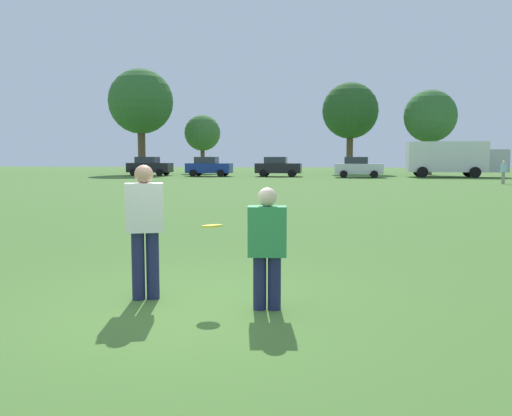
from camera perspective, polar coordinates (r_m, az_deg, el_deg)
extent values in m
plane|color=#47702D|center=(7.12, -7.32, -10.14)|extent=(172.17, 172.17, 0.00)
cylinder|color=#1E234C|center=(7.48, -12.11, -5.88)|extent=(0.17, 0.17, 0.91)
cylinder|color=#1E234C|center=(7.49, -10.66, -5.85)|extent=(0.17, 0.17, 0.91)
cube|color=silver|center=(7.37, -11.50, 0.05)|extent=(0.56, 0.43, 0.64)
sphere|color=tan|center=(7.35, -11.56, 3.45)|extent=(0.25, 0.25, 0.25)
cylinder|color=#1E234C|center=(6.88, 1.92, -7.76)|extent=(0.16, 0.16, 0.67)
cylinder|color=#1E234C|center=(6.88, 0.39, -7.75)|extent=(0.16, 0.16, 0.67)
cube|color=#338C4C|center=(6.76, 1.16, -2.42)|extent=(0.50, 0.32, 0.62)
sphere|color=beige|center=(6.72, 1.17, 1.14)|extent=(0.24, 0.24, 0.24)
cylinder|color=yellow|center=(7.15, -4.58, -1.87)|extent=(0.27, 0.27, 0.05)
cube|color=#D8590C|center=(12.04, 0.28, -3.61)|extent=(0.32, 0.32, 0.03)
cone|color=orange|center=(12.01, 0.28, -2.48)|extent=(0.24, 0.24, 0.45)
cube|color=black|center=(54.56, -10.95, 4.14)|extent=(4.24, 1.90, 0.90)
cube|color=#2D333D|center=(54.64, -11.21, 4.89)|extent=(2.04, 1.69, 0.64)
cylinder|color=black|center=(55.09, -9.30, 3.71)|extent=(0.67, 0.24, 0.66)
cylinder|color=black|center=(53.20, -9.99, 3.64)|extent=(0.67, 0.24, 0.66)
cylinder|color=black|center=(55.97, -11.84, 3.69)|extent=(0.67, 0.24, 0.66)
cylinder|color=black|center=(54.11, -12.60, 3.62)|extent=(0.67, 0.24, 0.66)
cube|color=navy|center=(51.73, -4.88, 4.15)|extent=(4.24, 1.90, 0.90)
cube|color=#2D333D|center=(51.78, -5.15, 4.95)|extent=(2.04, 1.69, 0.64)
cylinder|color=black|center=(52.42, -3.22, 3.69)|extent=(0.67, 0.24, 0.66)
cylinder|color=black|center=(50.47, -3.71, 3.62)|extent=(0.67, 0.24, 0.66)
cylinder|color=black|center=(53.04, -5.98, 3.69)|extent=(0.67, 0.24, 0.66)
cylinder|color=black|center=(51.11, -6.56, 3.62)|extent=(0.67, 0.24, 0.66)
cube|color=black|center=(51.05, 2.34, 4.15)|extent=(4.24, 1.90, 0.90)
cube|color=#2D333D|center=(51.07, 2.07, 4.96)|extent=(2.04, 1.69, 0.64)
cylinder|color=black|center=(51.92, 3.90, 3.67)|extent=(0.67, 0.24, 0.66)
cylinder|color=black|center=(49.93, 3.69, 3.60)|extent=(0.67, 0.24, 0.66)
cylinder|color=black|center=(52.23, 1.05, 3.69)|extent=(0.67, 0.24, 0.66)
cylinder|color=black|center=(50.25, 0.73, 3.62)|extent=(0.67, 0.24, 0.66)
cube|color=silver|center=(49.38, 10.60, 4.02)|extent=(4.24, 1.90, 0.90)
cube|color=#2D333D|center=(49.37, 10.33, 4.86)|extent=(2.04, 1.69, 0.64)
cylinder|color=black|center=(50.44, 12.05, 3.51)|extent=(0.67, 0.24, 0.66)
cylinder|color=black|center=(48.45, 12.16, 3.43)|extent=(0.67, 0.24, 0.66)
cylinder|color=black|center=(50.38, 9.08, 3.56)|extent=(0.67, 0.24, 0.66)
cylinder|color=black|center=(48.39, 9.08, 3.49)|extent=(0.67, 0.24, 0.66)
cube|color=white|center=(52.35, 19.13, 5.04)|extent=(6.86, 2.66, 2.70)
cube|color=#B2B2B7|center=(53.23, 23.59, 4.51)|extent=(1.85, 2.34, 2.00)
cylinder|color=black|center=(54.13, 21.15, 3.55)|extent=(0.97, 0.30, 0.96)
cylinder|color=black|center=(51.45, 21.78, 3.45)|extent=(0.97, 0.30, 0.96)
cylinder|color=black|center=(53.40, 16.50, 3.67)|extent=(0.97, 0.30, 0.96)
cylinder|color=black|center=(50.68, 16.88, 3.58)|extent=(0.97, 0.30, 0.96)
cylinder|color=gray|center=(40.98, 24.21, 2.84)|extent=(0.15, 0.15, 0.81)
cylinder|color=gray|center=(40.83, 24.30, 2.83)|extent=(0.15, 0.15, 0.81)
cube|color=#9EC6E5|center=(40.89, 24.29, 3.80)|extent=(0.31, 0.47, 0.57)
sphere|color=beige|center=(40.88, 24.31, 4.35)|extent=(0.22, 0.22, 0.22)
cylinder|color=brown|center=(59.54, -11.77, 5.75)|extent=(0.79, 0.79, 4.73)
sphere|color=#33662D|center=(59.81, -11.86, 10.77)|extent=(6.75, 6.75, 6.75)
cylinder|color=brown|center=(61.64, -5.55, 4.91)|extent=(0.46, 0.46, 2.77)
sphere|color=#3D7033|center=(61.69, -5.58, 7.76)|extent=(3.96, 3.96, 3.96)
cylinder|color=brown|center=(60.86, 9.68, 5.53)|extent=(0.70, 0.70, 4.22)
sphere|color=#285623|center=(61.06, 9.75, 9.92)|extent=(6.03, 6.03, 6.03)
cylinder|color=brown|center=(58.02, 17.51, 5.09)|extent=(0.61, 0.61, 3.65)
sphere|color=#33662D|center=(58.15, 17.62, 9.07)|extent=(5.21, 5.21, 5.21)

